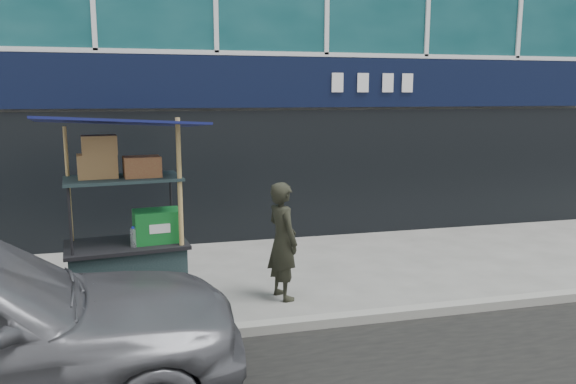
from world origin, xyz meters
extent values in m
plane|color=slate|center=(0.00, 0.00, 0.00)|extent=(80.00, 80.00, 0.00)
cube|color=gray|center=(0.00, -0.20, 0.06)|extent=(80.00, 0.18, 0.12)
cube|color=black|center=(0.00, 3.86, 2.90)|extent=(15.68, 0.06, 0.90)
cube|color=black|center=(0.00, 3.90, 1.20)|extent=(15.68, 0.04, 2.40)
cube|color=#19292B|center=(-1.54, 0.56, 0.54)|extent=(1.38, 0.91, 0.76)
cylinder|color=black|center=(-1.94, 0.11, 0.13)|extent=(0.26, 0.08, 0.26)
cylinder|color=black|center=(-1.04, 0.21, 0.13)|extent=(0.26, 0.08, 0.26)
cube|color=black|center=(-1.54, 0.56, 0.94)|extent=(1.47, 1.00, 0.04)
cylinder|color=black|center=(-2.09, 0.17, 1.32)|extent=(0.04, 0.04, 0.81)
cylinder|color=black|center=(-0.91, 0.31, 1.32)|extent=(0.04, 0.04, 0.81)
cylinder|color=black|center=(-2.17, 0.81, 1.32)|extent=(0.04, 0.04, 0.81)
cylinder|color=black|center=(-0.99, 0.95, 1.32)|extent=(0.04, 0.04, 0.81)
cube|color=#19292B|center=(-1.54, 0.56, 1.73)|extent=(1.38, 0.91, 0.03)
cylinder|color=#AB874D|center=(-0.91, 0.31, 1.22)|extent=(0.06, 0.06, 2.43)
cylinder|color=#AB874D|center=(-2.17, 0.81, 1.16)|extent=(0.05, 0.05, 2.32)
cube|color=#0D0C48|center=(-1.54, 0.56, 2.38)|extent=(1.98, 1.50, 0.21)
cube|color=#0F6429|center=(-1.17, 0.55, 1.15)|extent=(0.58, 0.44, 0.38)
cylinder|color=silver|center=(-1.45, 0.35, 1.07)|extent=(0.08, 0.08, 0.22)
cylinder|color=#192DBE|center=(-1.45, 0.35, 1.19)|extent=(0.04, 0.04, 0.02)
cube|color=olive|center=(-1.81, 0.58, 1.88)|extent=(0.47, 0.37, 0.27)
cube|color=olive|center=(-1.32, 0.53, 1.86)|extent=(0.44, 0.35, 0.24)
cube|color=olive|center=(-1.78, 0.56, 2.12)|extent=(0.41, 0.32, 0.22)
imported|color=black|center=(0.43, 0.84, 0.78)|extent=(0.52, 0.65, 1.57)
camera|label=1|loc=(-1.27, -6.12, 2.69)|focal=35.00mm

